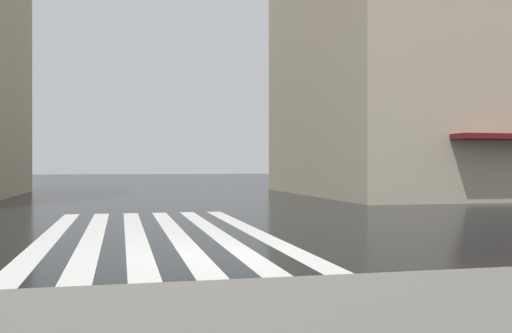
# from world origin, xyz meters

# --- Properties ---
(ground_plane) EXTENTS (220.00, 220.00, 0.00)m
(ground_plane) POSITION_xyz_m (0.00, 0.00, 0.00)
(ground_plane) COLOR black
(zebra_crossing) EXTENTS (13.00, 5.50, 0.01)m
(zebra_crossing) POSITION_xyz_m (4.00, 0.95, 0.00)
(zebra_crossing) COLOR silver
(zebra_crossing) RESTS_ON ground_plane
(haussmann_block_corner) EXTENTS (18.40, 26.22, 22.29)m
(haussmann_block_corner) POSITION_xyz_m (21.10, -21.68, 10.91)
(haussmann_block_corner) COLOR tan
(haussmann_block_corner) RESTS_ON ground_plane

